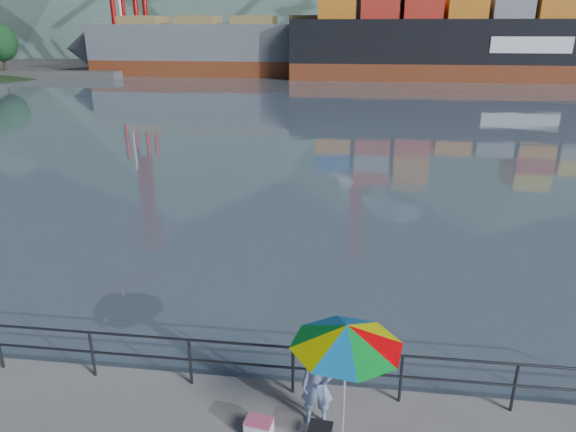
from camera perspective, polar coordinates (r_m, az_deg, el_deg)
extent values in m
cube|color=#4E5F6C|center=(136.53, 5.89, 17.35)|extent=(500.00, 280.00, 0.00)
cube|color=#514F4C|center=(99.71, 11.19, 16.07)|extent=(200.00, 40.00, 0.40)
cylinder|color=#2D3033|center=(10.52, -16.31, -12.68)|extent=(22.00, 0.05, 0.05)
cylinder|color=#2D3033|center=(10.76, -16.07, -14.70)|extent=(22.00, 0.05, 0.05)
cube|color=#2D3033|center=(10.79, -16.05, -14.92)|extent=(22.00, 0.06, 1.00)
cube|color=orange|center=(98.64, 11.28, 16.78)|extent=(6.00, 2.40, 2.60)
cube|color=orange|center=(99.19, 15.25, 17.25)|extent=(6.00, 2.40, 5.20)
cube|color=orange|center=(100.28, 19.01, 16.16)|extent=(6.00, 2.40, 2.60)
cube|color=red|center=(101.72, 22.72, 15.76)|extent=(6.00, 2.40, 2.60)
cube|color=#267F3F|center=(103.44, 26.54, 16.73)|extent=(6.00, 2.40, 7.80)
cube|color=#267F3F|center=(101.53, 11.28, 18.34)|extent=(6.00, 2.40, 7.80)
cube|color=#267F3F|center=(102.16, 15.04, 17.34)|extent=(6.00, 2.40, 5.20)
cube|color=gray|center=(103.12, 18.86, 17.71)|extent=(6.00, 2.40, 7.80)
cube|color=#267F3F|center=(104.56, 22.41, 16.60)|extent=(6.00, 2.40, 5.20)
cube|color=yellow|center=(106.40, 25.81, 15.46)|extent=(6.00, 2.40, 2.60)
cube|color=gray|center=(108.48, 29.29, 15.67)|extent=(6.00, 2.40, 5.20)
cube|color=gray|center=(104.52, 11.18, 18.39)|extent=(6.00, 2.40, 7.80)
cube|color=red|center=(105.14, 14.83, 17.42)|extent=(6.00, 2.40, 5.20)
imported|color=#275196|center=(9.30, 3.31, -18.26)|extent=(0.57, 0.38, 1.57)
cylinder|color=white|center=(8.89, 6.28, -18.56)|extent=(0.04, 0.04, 2.04)
cone|color=#1177BF|center=(8.29, 6.56, -13.05)|extent=(2.15, 2.15, 0.38)
cube|color=black|center=(9.34, 3.57, -22.55)|extent=(0.44, 0.44, 0.05)
cube|color=silver|center=(9.50, -3.26, -22.47)|extent=(0.49, 0.36, 0.26)
cylinder|color=black|center=(10.63, 2.45, -17.99)|extent=(0.29, 1.57, 1.12)
cube|color=maroon|center=(80.74, -3.39, 16.04)|extent=(49.60, 8.58, 2.50)
cube|color=slate|center=(80.56, -3.45, 18.70)|extent=(49.60, 8.58, 5.00)
cube|color=maroon|center=(79.92, 23.93, 14.38)|extent=(61.68, 10.28, 2.50)
cube|color=black|center=(79.72, 24.36, 17.26)|extent=(61.68, 10.28, 5.60)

